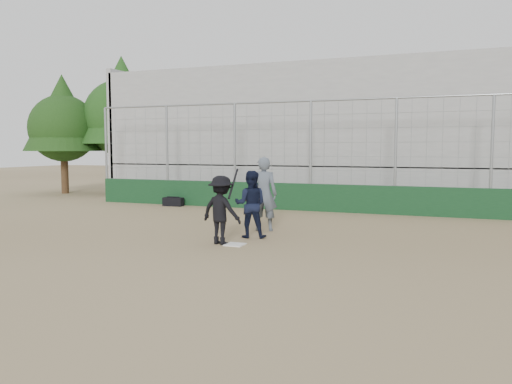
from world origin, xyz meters
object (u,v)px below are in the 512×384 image
(catcher_crouched, at_px, (251,215))
(umpire, at_px, (264,198))
(equipment_bag, at_px, (173,202))
(batter_at_plate, at_px, (221,210))

(catcher_crouched, bearing_deg, umpire, 93.43)
(equipment_bag, bearing_deg, batter_at_plate, -51.88)
(catcher_crouched, xyz_separation_m, umpire, (-0.07, 1.18, 0.35))
(batter_at_plate, xyz_separation_m, umpire, (0.28, 2.19, 0.10))
(umpire, height_order, equipment_bag, umpire)
(equipment_bag, bearing_deg, catcher_crouched, -45.16)
(batter_at_plate, relative_size, umpire, 0.97)
(batter_at_plate, height_order, umpire, umpire)
(batter_at_plate, xyz_separation_m, catcher_crouched, (0.35, 1.02, -0.24))
(batter_at_plate, distance_m, equipment_bag, 8.31)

